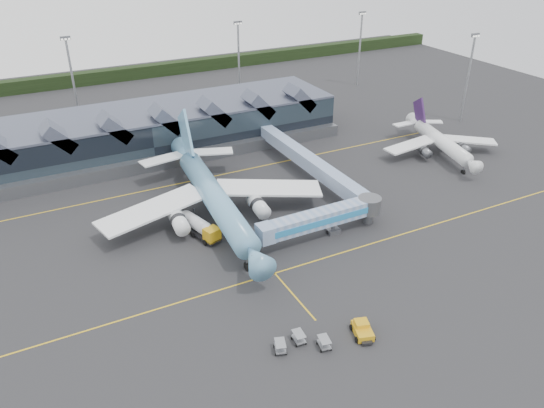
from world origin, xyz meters
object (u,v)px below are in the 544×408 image
pushback_tug (362,330)px  fuel_truck (199,226)px  jet_bridge (329,217)px  main_airliner (212,194)px  regional_jet (440,140)px

pushback_tug → fuel_truck: bearing=125.1°
jet_bridge → pushback_tug: bearing=-112.6°
jet_bridge → main_airliner: bearing=135.5°
main_airliner → pushback_tug: size_ratio=11.03×
main_airliner → jet_bridge: main_airliner is taller
regional_jet → fuel_truck: bearing=-157.8°
regional_jet → jet_bridge: (-41.07, -18.09, 0.21)m
pushback_tug → regional_jet: bearing=56.8°
regional_jet → jet_bridge: regional_jet is taller
jet_bridge → fuel_truck: bearing=152.9°
main_airliner → fuel_truck: 7.08m
fuel_truck → main_airliner: bearing=31.2°
main_airliner → pushback_tug: 38.03m
jet_bridge → fuel_truck: 21.87m
regional_jet → pushback_tug: regional_jet is taller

